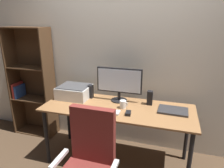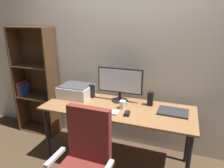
% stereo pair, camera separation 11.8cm
% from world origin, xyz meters
% --- Properties ---
extents(ground_plane, '(12.00, 12.00, 0.00)m').
position_xyz_m(ground_plane, '(0.00, 0.00, 0.00)').
color(ground_plane, '#4C3826').
extents(back_wall, '(6.40, 0.10, 2.60)m').
position_xyz_m(back_wall, '(0.00, 0.51, 1.30)').
color(back_wall, silver).
rests_on(back_wall, ground).
extents(desk, '(1.75, 0.67, 0.74)m').
position_xyz_m(desk, '(0.00, 0.00, 0.66)').
color(desk, olive).
rests_on(desk, ground).
extents(monitor, '(0.56, 0.20, 0.42)m').
position_xyz_m(monitor, '(-0.04, 0.19, 0.98)').
color(monitor, black).
rests_on(monitor, desk).
extents(keyboard, '(0.29, 0.11, 0.02)m').
position_xyz_m(keyboard, '(-0.08, -0.16, 0.75)').
color(keyboard, '#B7BABC').
rests_on(keyboard, desk).
extents(mouse, '(0.07, 0.10, 0.03)m').
position_xyz_m(mouse, '(0.16, -0.15, 0.76)').
color(mouse, black).
rests_on(mouse, desk).
extents(coffee_mug, '(0.09, 0.07, 0.09)m').
position_xyz_m(coffee_mug, '(0.07, -0.01, 0.79)').
color(coffee_mug, white).
rests_on(coffee_mug, desk).
extents(laptop, '(0.33, 0.24, 0.02)m').
position_xyz_m(laptop, '(0.62, 0.07, 0.75)').
color(laptop, '#2D2D30').
rests_on(laptop, desk).
extents(speaker_left, '(0.06, 0.07, 0.17)m').
position_xyz_m(speaker_left, '(-0.42, 0.19, 0.82)').
color(speaker_left, black).
rests_on(speaker_left, desk).
extents(speaker_right, '(0.06, 0.07, 0.17)m').
position_xyz_m(speaker_right, '(0.35, 0.19, 0.82)').
color(speaker_right, black).
rests_on(speaker_right, desk).
extents(printer, '(0.40, 0.34, 0.16)m').
position_xyz_m(printer, '(-0.62, 0.14, 0.82)').
color(printer, silver).
rests_on(printer, desk).
extents(bookshelf, '(0.64, 0.28, 1.62)m').
position_xyz_m(bookshelf, '(-1.42, 0.34, 0.80)').
color(bookshelf, '#4C331E').
rests_on(bookshelf, ground).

